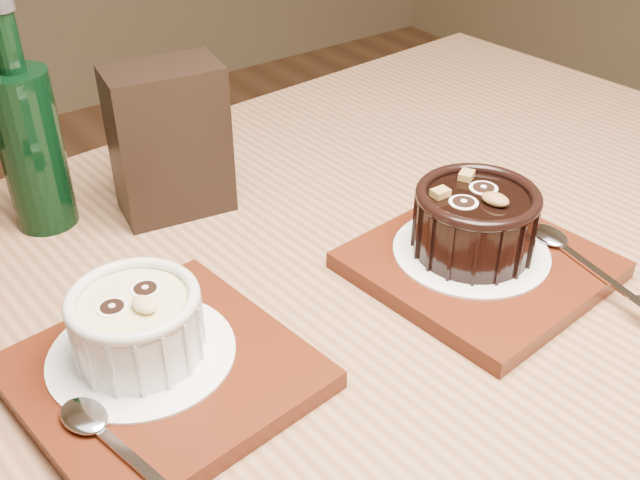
{
  "coord_description": "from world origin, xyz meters",
  "views": [
    {
      "loc": [
        -0.4,
        -0.06,
        1.12
      ],
      "look_at": [
        -0.13,
        0.31,
        0.81
      ],
      "focal_mm": 42.0,
      "sensor_mm": 36.0,
      "label": 1
    }
  ],
  "objects_px": {
    "tray_left": "(162,375)",
    "tray_right": "(479,265)",
    "ramekin_dark": "(475,219)",
    "green_bottle": "(31,144)",
    "table": "(338,417)",
    "ramekin_white": "(136,322)",
    "condiment_stand": "(170,141)"
  },
  "relations": [
    {
      "from": "table",
      "to": "ramekin_white",
      "type": "height_order",
      "value": "ramekin_white"
    },
    {
      "from": "tray_right",
      "to": "condiment_stand",
      "type": "relative_size",
      "value": 1.29
    },
    {
      "from": "ramekin_white",
      "to": "tray_left",
      "type": "bearing_deg",
      "value": -86.29
    },
    {
      "from": "ramekin_white",
      "to": "ramekin_dark",
      "type": "distance_m",
      "value": 0.28
    },
    {
      "from": "table",
      "to": "tray_left",
      "type": "bearing_deg",
      "value": 166.66
    },
    {
      "from": "ramekin_white",
      "to": "condiment_stand",
      "type": "bearing_deg",
      "value": 45.19
    },
    {
      "from": "ramekin_white",
      "to": "ramekin_dark",
      "type": "relative_size",
      "value": 0.89
    },
    {
      "from": "tray_left",
      "to": "condiment_stand",
      "type": "relative_size",
      "value": 1.29
    },
    {
      "from": "tray_left",
      "to": "ramekin_white",
      "type": "distance_m",
      "value": 0.04
    },
    {
      "from": "table",
      "to": "ramekin_dark",
      "type": "distance_m",
      "value": 0.2
    },
    {
      "from": "table",
      "to": "green_bottle",
      "type": "relative_size",
      "value": 6.15
    },
    {
      "from": "tray_left",
      "to": "tray_right",
      "type": "xyz_separation_m",
      "value": [
        0.27,
        -0.04,
        0.0
      ]
    },
    {
      "from": "tray_left",
      "to": "ramekin_dark",
      "type": "distance_m",
      "value": 0.27
    },
    {
      "from": "table",
      "to": "condiment_stand",
      "type": "bearing_deg",
      "value": 93.55
    },
    {
      "from": "tray_right",
      "to": "ramekin_white",
      "type": "bearing_deg",
      "value": 168.41
    },
    {
      "from": "ramekin_dark",
      "to": "green_bottle",
      "type": "relative_size",
      "value": 0.49
    },
    {
      "from": "table",
      "to": "ramekin_white",
      "type": "distance_m",
      "value": 0.2
    },
    {
      "from": "tray_left",
      "to": "ramekin_white",
      "type": "relative_size",
      "value": 2.0
    },
    {
      "from": "ramekin_dark",
      "to": "ramekin_white",
      "type": "bearing_deg",
      "value": 157.99
    },
    {
      "from": "ramekin_white",
      "to": "tray_right",
      "type": "xyz_separation_m",
      "value": [
        0.28,
        -0.06,
        -0.04
      ]
    },
    {
      "from": "tray_left",
      "to": "green_bottle",
      "type": "bearing_deg",
      "value": 88.15
    },
    {
      "from": "tray_right",
      "to": "green_bottle",
      "type": "xyz_separation_m",
      "value": [
        -0.26,
        0.29,
        0.07
      ]
    },
    {
      "from": "ramekin_dark",
      "to": "condiment_stand",
      "type": "bearing_deg",
      "value": 111.16
    },
    {
      "from": "condiment_stand",
      "to": "green_bottle",
      "type": "height_order",
      "value": "green_bottle"
    },
    {
      "from": "ramekin_white",
      "to": "tray_right",
      "type": "relative_size",
      "value": 0.5
    },
    {
      "from": "ramekin_dark",
      "to": "tray_right",
      "type": "bearing_deg",
      "value": -100.67
    },
    {
      "from": "ramekin_white",
      "to": "green_bottle",
      "type": "relative_size",
      "value": 0.44
    },
    {
      "from": "tray_left",
      "to": "tray_right",
      "type": "height_order",
      "value": "same"
    },
    {
      "from": "tray_right",
      "to": "ramekin_dark",
      "type": "bearing_deg",
      "value": 91.78
    },
    {
      "from": "condiment_stand",
      "to": "green_bottle",
      "type": "distance_m",
      "value": 0.12
    },
    {
      "from": "table",
      "to": "ramekin_dark",
      "type": "height_order",
      "value": "ramekin_dark"
    },
    {
      "from": "tray_right",
      "to": "green_bottle",
      "type": "height_order",
      "value": "green_bottle"
    }
  ]
}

